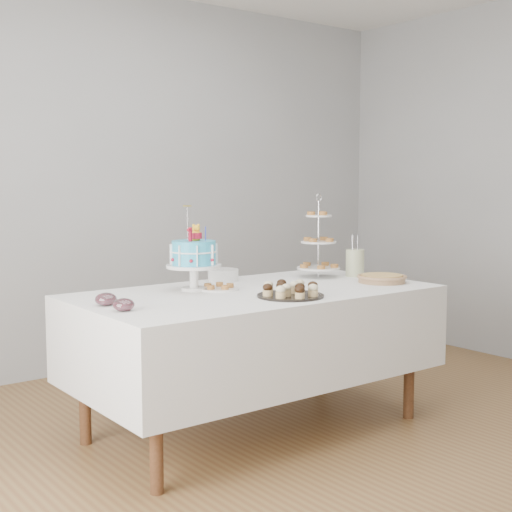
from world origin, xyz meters
TOP-DOWN VIEW (x-y plane):
  - floor at (0.00, 0.00)m, footprint 5.00×5.00m
  - walls at (0.00, 0.00)m, footprint 5.04×4.04m
  - table at (0.00, 0.30)m, footprint 1.92×1.02m
  - birthday_cake at (-0.26, 0.50)m, footprint 0.29×0.29m
  - cupcake_tray at (0.01, 0.02)m, footprint 0.34×0.34m
  - pie at (0.76, 0.09)m, footprint 0.29×0.29m
  - tiered_stand at (0.62, 0.49)m, footprint 0.26×0.26m
  - plate_stack at (0.07, 0.70)m, footprint 0.18×0.18m
  - pastry_plate at (-0.15, 0.43)m, footprint 0.22×0.22m
  - jam_bowl_a at (-0.84, 0.17)m, footprint 0.10×0.10m
  - jam_bowl_b at (-0.84, 0.35)m, footprint 0.10×0.10m
  - utensil_pitcher at (0.83, 0.38)m, footprint 0.12×0.11m

SIDE VIEW (x-z plane):
  - floor at x=0.00m, z-range 0.00..0.00m
  - table at x=0.00m, z-range 0.16..0.93m
  - pastry_plate at x=-0.15m, z-range 0.77..0.80m
  - pie at x=0.76m, z-range 0.77..0.82m
  - jam_bowl_a at x=-0.84m, z-range 0.77..0.83m
  - jam_bowl_b at x=-0.84m, z-range 0.77..0.83m
  - plate_stack at x=0.07m, z-range 0.77..0.84m
  - cupcake_tray at x=0.01m, z-range 0.77..0.85m
  - utensil_pitcher at x=0.83m, z-range 0.73..0.99m
  - birthday_cake at x=-0.26m, z-range 0.67..1.12m
  - tiered_stand at x=0.62m, z-range 0.73..1.23m
  - walls at x=0.00m, z-range 0.00..2.70m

